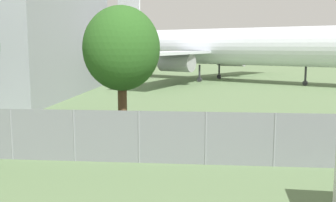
{
  "coord_description": "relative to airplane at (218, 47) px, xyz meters",
  "views": [
    {
      "loc": [
        2.45,
        -4.82,
        4.49
      ],
      "look_at": [
        0.84,
        12.7,
        2.0
      ],
      "focal_mm": 42.0,
      "sensor_mm": 36.0,
      "label": 1
    }
  ],
  "objects": [
    {
      "name": "perimeter_fence",
      "position": [
        -4.24,
        -36.32,
        -3.29
      ],
      "size": [
        56.07,
        0.07,
        2.04
      ],
      "color": "gray",
      "rests_on": "ground"
    },
    {
      "name": "tree_far_right",
      "position": [
        -5.21,
        -34.68,
        0.03
      ],
      "size": [
        3.2,
        3.2,
        6.13
      ],
      "color": "brown",
      "rests_on": "ground"
    },
    {
      "name": "airplane",
      "position": [
        0.0,
        0.0,
        0.0
      ],
      "size": [
        39.47,
        31.65,
        13.4
      ],
      "rotation": [
        0.0,
        0.0,
        -0.5
      ],
      "color": "silver",
      "rests_on": "ground"
    }
  ]
}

